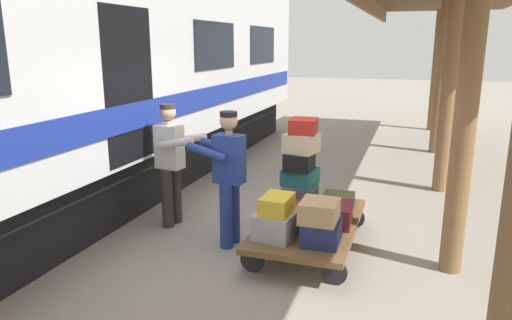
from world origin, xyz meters
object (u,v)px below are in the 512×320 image
Objects in this scene: suitcase_maroon_trunk at (331,214)px; suitcase_red_plastic at (304,126)px; suitcase_olive_duffel at (338,201)px; suitcase_slate_roller at (300,194)px; porter_by_door at (171,161)px; suitcase_cream_canvas at (301,143)px; suitcase_navy_fabric at (321,231)px; suitcase_burgundy_valise at (289,212)px; porter_in_overalls at (228,174)px; suitcase_tan_vintage at (319,211)px; suitcase_black_hardshell at (299,161)px; suitcase_yellow_case at (277,204)px; luggage_cart at (309,225)px; train_car at (36,75)px; suitcase_gray_aluminum at (277,224)px; suitcase_teal_softside at (300,177)px.

suitcase_maroon_trunk is 1.25× the size of suitcase_red_plastic.
suitcase_slate_roller is (0.52, 0.00, 0.05)m from suitcase_olive_duffel.
suitcase_cream_canvas is at bearing -166.75° from porter_by_door.
suitcase_navy_fabric is 0.82× the size of suitcase_burgundy_valise.
suitcase_maroon_trunk is 0.30× the size of porter_in_overalls.
suitcase_tan_vintage is 1.30m from porter_in_overalls.
suitcase_slate_roller is 1.38× the size of suitcase_cream_canvas.
suitcase_black_hardshell is 1.17m from suitcase_yellow_case.
suitcase_black_hardshell is (0.27, -0.56, 0.67)m from luggage_cart.
suitcase_slate_roller is 0.58m from suitcase_burgundy_valise.
suitcase_burgundy_valise is at bearing 89.75° from suitcase_cream_canvas.
suitcase_red_plastic is at bearing -169.30° from train_car.
suitcase_cream_canvas is 1.12m from porter_in_overalls.
suitcase_gray_aluminum is 0.54m from suitcase_tan_vintage.
suitcase_red_plastic is 0.24× the size of porter_in_overalls.
suitcase_maroon_trunk is 1.06m from suitcase_cream_canvas.
suitcase_olive_duffel is at bearing -131.55° from suitcase_burgundy_valise.
porter_by_door is at bearing 10.82° from suitcase_olive_duffel.
train_car is at bearing -2.76° from porter_in_overalls.
suitcase_gray_aluminum is 0.24m from suitcase_yellow_case.
suitcase_tan_vintage is (0.02, 0.62, 0.25)m from suitcase_maroon_trunk.
suitcase_teal_softside is at bearing 43.07° from suitcase_slate_roller.
suitcase_slate_roller is (0.52, -1.16, 0.01)m from suitcase_navy_fabric.
suitcase_red_plastic is (-0.02, -0.59, 1.00)m from suitcase_burgundy_valise.
suitcase_burgundy_valise is (-3.64, -0.10, -1.63)m from train_car.
suitcase_maroon_trunk is at bearing -90.00° from suitcase_navy_fabric.
train_car reaches higher than porter_in_overalls.
suitcase_burgundy_valise is at bearing 48.45° from suitcase_olive_duffel.
suitcase_black_hardshell reaches higher than suitcase_yellow_case.
suitcase_navy_fabric is at bearing 112.87° from suitcase_red_plastic.
suitcase_maroon_trunk is at bearing 132.50° from suitcase_cream_canvas.
suitcase_maroon_trunk is 0.95× the size of suitcase_slate_roller.
suitcase_tan_vintage is at bearing 112.54° from suitcase_cream_canvas.
train_car reaches higher than suitcase_navy_fabric.
suitcase_tan_vintage reaches higher than suitcase_slate_roller.
suitcase_burgundy_valise is 0.36× the size of porter_by_door.
suitcase_yellow_case is at bearing 172.29° from train_car.
suitcase_maroon_trunk is 1.30× the size of suitcase_cream_canvas.
suitcase_tan_vintage reaches higher than suitcase_gray_aluminum.
suitcase_maroon_trunk is at bearing 180.00° from suitcase_burgundy_valise.
luggage_cart is 4.04× the size of suitcase_gray_aluminum.
suitcase_cream_canvas is (-0.00, -1.14, 0.72)m from suitcase_gray_aluminum.
suitcase_navy_fabric is at bearing 164.47° from porter_in_overalls.
suitcase_tan_vintage is (-4.13, 0.52, -1.34)m from train_car.
suitcase_cream_canvas is (0.49, -1.18, 0.49)m from suitcase_tan_vintage.
suitcase_red_plastic reaches higher than suitcase_maroon_trunk.
porter_in_overalls is (0.99, 0.24, 0.63)m from luggage_cart.
suitcase_yellow_case is 1.37m from suitcase_red_plastic.
suitcase_navy_fabric is 1.27m from suitcase_slate_roller.
suitcase_slate_roller is at bearing -166.05° from porter_by_door.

